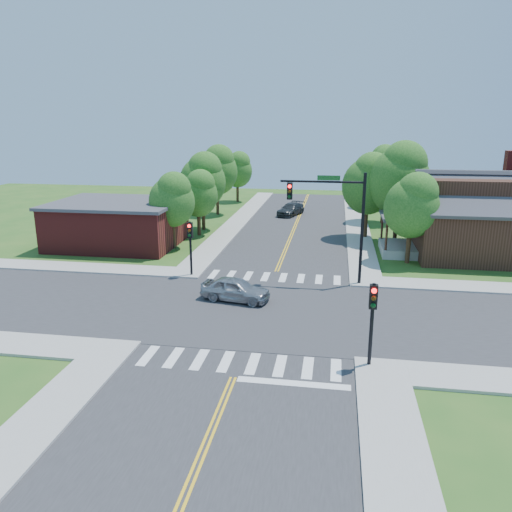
% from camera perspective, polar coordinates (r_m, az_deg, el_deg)
% --- Properties ---
extents(ground, '(100.00, 100.00, 0.00)m').
position_cam_1_polar(ground, '(27.95, 0.51, -6.36)').
color(ground, '#27561B').
rests_on(ground, ground).
extents(road_ns, '(10.00, 90.00, 0.04)m').
position_cam_1_polar(road_ns, '(27.94, 0.51, -6.32)').
color(road_ns, '#2D2D30').
rests_on(road_ns, ground).
extents(road_ew, '(90.00, 10.00, 0.04)m').
position_cam_1_polar(road_ew, '(27.94, 0.51, -6.31)').
color(road_ew, '#2D2D30').
rests_on(road_ew, ground).
extents(intersection_patch, '(10.20, 10.20, 0.06)m').
position_cam_1_polar(intersection_patch, '(27.95, 0.51, -6.36)').
color(intersection_patch, '#2D2D30').
rests_on(intersection_patch, ground).
extents(sidewalk_ne, '(40.00, 40.00, 0.14)m').
position_cam_1_polar(sidewalk_ne, '(44.38, 24.47, 0.59)').
color(sidewalk_ne, '#9E9B93').
rests_on(sidewalk_ne, ground).
extents(sidewalk_nw, '(40.00, 40.00, 0.14)m').
position_cam_1_polar(sidewalk_nw, '(47.06, -15.86, 2.18)').
color(sidewalk_nw, '#9E9B93').
rests_on(sidewalk_nw, ground).
extents(crosswalk_north, '(8.85, 2.00, 0.01)m').
position_cam_1_polar(crosswalk_north, '(33.72, 2.10, -2.42)').
color(crosswalk_north, white).
rests_on(crosswalk_north, ground).
extents(crosswalk_south, '(8.85, 2.00, 0.01)m').
position_cam_1_polar(crosswalk_south, '(22.37, -1.93, -12.07)').
color(crosswalk_south, white).
rests_on(crosswalk_south, ground).
extents(centerline, '(0.30, 90.00, 0.01)m').
position_cam_1_polar(centerline, '(27.93, 0.51, -6.27)').
color(centerline, yellow).
rests_on(centerline, ground).
extents(stop_bar, '(4.60, 0.45, 0.09)m').
position_cam_1_polar(stop_bar, '(20.87, 4.28, -14.41)').
color(stop_bar, white).
rests_on(stop_bar, ground).
extents(signal_mast_ne, '(5.30, 0.42, 7.20)m').
position_cam_1_polar(signal_mast_ne, '(31.74, 9.10, 5.21)').
color(signal_mast_ne, black).
rests_on(signal_mast_ne, ground).
extents(signal_pole_se, '(0.34, 0.42, 3.80)m').
position_cam_1_polar(signal_pole_se, '(21.54, 13.18, -5.97)').
color(signal_pole_se, black).
rests_on(signal_pole_se, ground).
extents(signal_pole_nw, '(0.34, 0.42, 3.80)m').
position_cam_1_polar(signal_pole_nw, '(33.54, -7.53, 2.00)').
color(signal_pole_nw, black).
rests_on(signal_pole_nw, ground).
extents(house_ne, '(13.05, 8.80, 7.11)m').
position_cam_1_polar(house_ne, '(42.04, 24.56, 4.38)').
color(house_ne, black).
rests_on(house_ne, ground).
extents(building_nw, '(10.40, 8.40, 3.73)m').
position_cam_1_polar(building_nw, '(43.69, -15.53, 3.65)').
color(building_nw, maroon).
rests_on(building_nw, ground).
extents(tree_e_a, '(3.98, 3.78, 6.77)m').
position_cam_1_polar(tree_e_a, '(37.86, 17.51, 5.68)').
color(tree_e_a, '#382314').
rests_on(tree_e_a, ground).
extents(tree_e_b, '(5.12, 4.87, 8.71)m').
position_cam_1_polar(tree_e_b, '(43.72, 16.17, 8.70)').
color(tree_e_b, '#382314').
rests_on(tree_e_b, ground).
extents(tree_e_c, '(4.63, 4.40, 7.87)m').
position_cam_1_polar(tree_e_c, '(52.45, 14.65, 9.22)').
color(tree_e_c, '#382314').
rests_on(tree_e_c, ground).
extents(tree_e_d, '(4.44, 4.22, 7.55)m').
position_cam_1_polar(tree_e_d, '(61.27, 14.23, 9.87)').
color(tree_e_d, '#382314').
rests_on(tree_e_d, ground).
extents(tree_w_a, '(3.73, 3.55, 6.35)m').
position_cam_1_polar(tree_w_a, '(41.11, -9.53, 6.51)').
color(tree_w_a, '#382314').
rests_on(tree_w_a, ground).
extents(tree_w_b, '(4.40, 4.18, 7.48)m').
position_cam_1_polar(tree_w_b, '(47.82, -6.06, 8.76)').
color(tree_w_b, '#382314').
rests_on(tree_w_b, ground).
extents(tree_w_c, '(4.55, 4.32, 7.73)m').
position_cam_1_polar(tree_w_c, '(55.68, -4.42, 9.90)').
color(tree_w_c, '#382314').
rests_on(tree_w_c, ground).
extents(tree_w_d, '(3.81, 3.62, 6.47)m').
position_cam_1_polar(tree_w_d, '(64.47, -2.09, 9.94)').
color(tree_w_d, '#382314').
rests_on(tree_w_d, ground).
extents(tree_house, '(4.51, 4.28, 7.67)m').
position_cam_1_polar(tree_house, '(45.03, 12.80, 8.22)').
color(tree_house, '#382314').
rests_on(tree_house, ground).
extents(tree_bldg, '(3.57, 3.39, 6.06)m').
position_cam_1_polar(tree_bldg, '(45.62, -6.56, 7.25)').
color(tree_bldg, '#382314').
rests_on(tree_bldg, ground).
extents(car_silver, '(3.15, 4.70, 1.39)m').
position_cam_1_polar(car_silver, '(29.30, -2.36, -3.87)').
color(car_silver, '#A0A2A7').
rests_on(car_silver, ground).
extents(car_dgrey, '(4.57, 5.61, 1.31)m').
position_cam_1_polar(car_dgrey, '(55.59, 3.99, 5.31)').
color(car_dgrey, '#2E3133').
rests_on(car_dgrey, ground).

